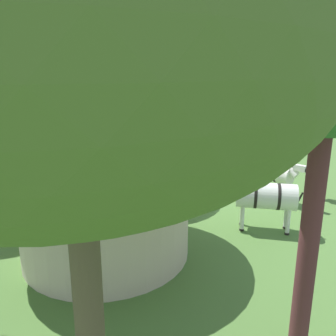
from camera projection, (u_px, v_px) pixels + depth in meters
ground_plane at (190, 195)px, 12.19m from camera, size 36.00×36.00×0.00m
thatched_hut at (103, 160)px, 7.48m from camera, size 4.85×4.85×4.14m
shade_umbrella at (126, 115)px, 11.58m from camera, size 4.30×4.30×3.38m
patio_dining_table at (128, 177)px, 12.14m from camera, size 1.32×1.03×0.74m
patio_chair_west_end at (158, 179)px, 12.36m from camera, size 0.60×0.59×0.90m
patio_chair_east_end at (96, 181)px, 12.05m from camera, size 0.60×0.60×0.90m
guest_beside_umbrella at (156, 160)px, 13.22m from camera, size 0.30×0.57×1.64m
standing_watcher at (319, 172)px, 11.50m from camera, size 0.46×0.47×1.66m
striped_lounge_chair at (206, 191)px, 11.81m from camera, size 0.90×0.95×0.65m
zebra_nearest_camera at (264, 196)px, 9.05m from camera, size 1.97×1.53×1.52m
zebra_by_umbrella at (272, 173)px, 11.40m from camera, size 2.15×0.63×1.51m
acacia_tree_behind_hut at (72, 64)px, 2.33m from camera, size 3.61×3.61×5.22m
acacia_tree_far_lawn at (328, 81)px, 4.05m from camera, size 2.49×2.49×4.83m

